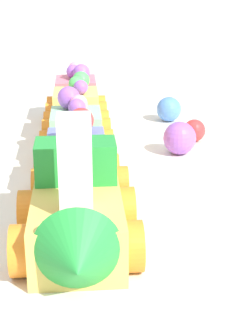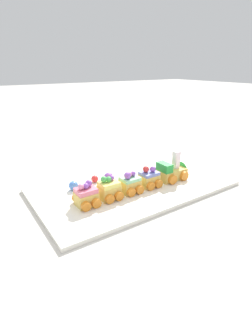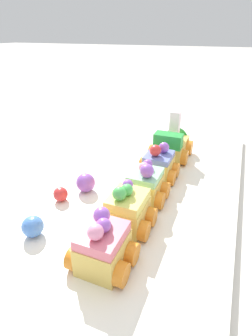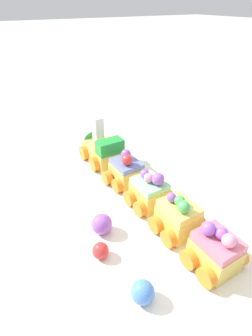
{
  "view_description": "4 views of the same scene",
  "coord_description": "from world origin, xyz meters",
  "px_view_note": "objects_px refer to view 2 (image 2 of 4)",
  "views": [
    {
      "loc": [
        0.46,
        -0.03,
        0.18
      ],
      "look_at": [
        0.02,
        0.01,
        0.02
      ],
      "focal_mm": 60.0,
      "sensor_mm": 36.0,
      "label": 1
    },
    {
      "loc": [
        -0.44,
        -0.62,
        0.37
      ],
      "look_at": [
        -0.03,
        -0.01,
        0.08
      ],
      "focal_mm": 28.0,
      "sensor_mm": 36.0,
      "label": 2
    },
    {
      "loc": [
        -0.37,
        -0.14,
        0.25
      ],
      "look_at": [
        0.01,
        0.02,
        0.04
      ],
      "focal_mm": 28.0,
      "sensor_mm": 36.0,
      "label": 3
    },
    {
      "loc": [
        -0.31,
        0.18,
        0.31
      ],
      "look_at": [
        0.02,
        -0.02,
        0.06
      ],
      "focal_mm": 28.0,
      "sensor_mm": 36.0,
      "label": 4
    }
  ],
  "objects_px": {
    "cake_car_lemon": "(109,190)",
    "cake_train_locomotive": "(173,171)",
    "cake_car_mint": "(130,184)",
    "gumball_red": "(95,179)",
    "cake_car_blueberry": "(149,179)",
    "gumball_purple": "(109,177)",
    "gumball_blue": "(73,186)",
    "cake_car_strawberry": "(86,196)"
  },
  "relations": [
    {
      "from": "cake_train_locomotive",
      "to": "cake_car_lemon",
      "type": "distance_m",
      "value": 0.25
    },
    {
      "from": "cake_car_blueberry",
      "to": "gumball_purple",
      "type": "xyz_separation_m",
      "value": [
        -0.09,
        0.1,
        -0.01
      ]
    },
    {
      "from": "cake_train_locomotive",
      "to": "gumball_blue",
      "type": "distance_m",
      "value": 0.33
    },
    {
      "from": "cake_car_mint",
      "to": "cake_car_lemon",
      "type": "xyz_separation_m",
      "value": [
        -0.07,
        0.0,
        0.0
      ]
    },
    {
      "from": "cake_car_strawberry",
      "to": "gumball_purple",
      "type": "bearing_deg",
      "value": 37.27
    },
    {
      "from": "cake_car_strawberry",
      "to": "gumball_purple",
      "type": "height_order",
      "value": "cake_car_strawberry"
    },
    {
      "from": "cake_car_lemon",
      "to": "gumball_red",
      "type": "distance_m",
      "value": 0.12
    },
    {
      "from": "cake_car_mint",
      "to": "gumball_purple",
      "type": "xyz_separation_m",
      "value": [
        -0.02,
        0.1,
        -0.01
      ]
    },
    {
      "from": "gumball_blue",
      "to": "cake_train_locomotive",
      "type": "bearing_deg",
      "value": -18.33
    },
    {
      "from": "cake_train_locomotive",
      "to": "cake_car_mint",
      "type": "bearing_deg",
      "value": -179.93
    },
    {
      "from": "cake_car_lemon",
      "to": "gumball_blue",
      "type": "relative_size",
      "value": 2.41
    },
    {
      "from": "cake_car_mint",
      "to": "gumball_red",
      "type": "bearing_deg",
      "value": 114.63
    },
    {
      "from": "cake_car_mint",
      "to": "cake_car_strawberry",
      "type": "bearing_deg",
      "value": 179.83
    },
    {
      "from": "cake_car_blueberry",
      "to": "gumball_red",
      "type": "distance_m",
      "value": 0.18
    },
    {
      "from": "cake_car_strawberry",
      "to": "gumball_purple",
      "type": "relative_size",
      "value": 2.17
    },
    {
      "from": "cake_car_mint",
      "to": "cake_car_lemon",
      "type": "distance_m",
      "value": 0.07
    },
    {
      "from": "gumball_red",
      "to": "cake_car_lemon",
      "type": "bearing_deg",
      "value": -97.72
    },
    {
      "from": "cake_train_locomotive",
      "to": "cake_car_blueberry",
      "type": "xyz_separation_m",
      "value": [
        -0.11,
        -0.0,
        -0.0
      ]
    },
    {
      "from": "cake_car_strawberry",
      "to": "gumball_red",
      "type": "xyz_separation_m",
      "value": [
        0.09,
        0.12,
        -0.01
      ]
    },
    {
      "from": "gumball_red",
      "to": "gumball_blue",
      "type": "bearing_deg",
      "value": -169.91
    },
    {
      "from": "cake_car_blueberry",
      "to": "cake_car_strawberry",
      "type": "bearing_deg",
      "value": 179.94
    },
    {
      "from": "cake_car_strawberry",
      "to": "gumball_purple",
      "type": "distance_m",
      "value": 0.16
    },
    {
      "from": "cake_car_strawberry",
      "to": "cake_train_locomotive",
      "type": "bearing_deg",
      "value": -0.04
    },
    {
      "from": "cake_car_mint",
      "to": "gumball_purple",
      "type": "height_order",
      "value": "cake_car_mint"
    },
    {
      "from": "gumball_purple",
      "to": "gumball_blue",
      "type": "bearing_deg",
      "value": 176.27
    },
    {
      "from": "cake_train_locomotive",
      "to": "cake_car_blueberry",
      "type": "relative_size",
      "value": 1.76
    },
    {
      "from": "gumball_purple",
      "to": "cake_car_strawberry",
      "type": "bearing_deg",
      "value": -142.34
    },
    {
      "from": "cake_car_mint",
      "to": "gumball_blue",
      "type": "height_order",
      "value": "cake_car_mint"
    },
    {
      "from": "gumball_purple",
      "to": "cake_train_locomotive",
      "type": "bearing_deg",
      "value": -26.31
    },
    {
      "from": "gumball_red",
      "to": "cake_car_blueberry",
      "type": "bearing_deg",
      "value": -42.62
    },
    {
      "from": "cake_car_blueberry",
      "to": "gumball_blue",
      "type": "height_order",
      "value": "cake_car_blueberry"
    },
    {
      "from": "gumball_blue",
      "to": "gumball_red",
      "type": "bearing_deg",
      "value": 10.09
    },
    {
      "from": "cake_car_lemon",
      "to": "gumball_purple",
      "type": "xyz_separation_m",
      "value": [
        0.06,
        0.1,
        -0.01
      ]
    },
    {
      "from": "cake_car_lemon",
      "to": "cake_train_locomotive",
      "type": "bearing_deg",
      "value": -0.07
    },
    {
      "from": "cake_car_blueberry",
      "to": "gumball_red",
      "type": "xyz_separation_m",
      "value": [
        -0.13,
        0.12,
        -0.01
      ]
    },
    {
      "from": "cake_car_blueberry",
      "to": "gumball_purple",
      "type": "relative_size",
      "value": 2.17
    },
    {
      "from": "gumball_blue",
      "to": "gumball_red",
      "type": "distance_m",
      "value": 0.08
    },
    {
      "from": "cake_car_lemon",
      "to": "cake_car_strawberry",
      "type": "relative_size",
      "value": 1.0
    },
    {
      "from": "cake_car_mint",
      "to": "gumball_red",
      "type": "relative_size",
      "value": 2.99
    },
    {
      "from": "cake_car_strawberry",
      "to": "gumball_blue",
      "type": "relative_size",
      "value": 2.41
    },
    {
      "from": "cake_car_blueberry",
      "to": "gumball_red",
      "type": "bearing_deg",
      "value": 136.98
    },
    {
      "from": "cake_car_mint",
      "to": "gumball_purple",
      "type": "relative_size",
      "value": 2.17
    }
  ]
}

